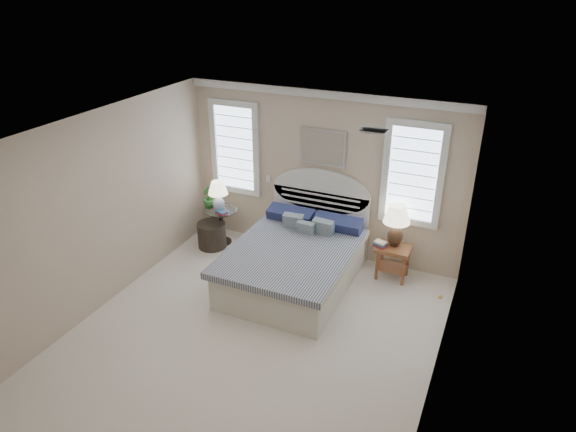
# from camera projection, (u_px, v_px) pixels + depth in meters

# --- Properties ---
(floor) EXTENTS (4.50, 5.00, 0.01)m
(floor) POSITION_uv_depth(u_px,v_px,m) (252.00, 337.00, 6.63)
(floor) COLOR silver
(floor) RESTS_ON ground
(ceiling) EXTENTS (4.50, 5.00, 0.01)m
(ceiling) POSITION_uv_depth(u_px,v_px,m) (244.00, 135.00, 5.44)
(ceiling) COLOR white
(ceiling) RESTS_ON wall_back
(wall_back) EXTENTS (4.50, 0.02, 2.70)m
(wall_back) POSITION_uv_depth(u_px,v_px,m) (323.00, 175.00, 8.09)
(wall_back) COLOR #C6AD95
(wall_back) RESTS_ON floor
(wall_left) EXTENTS (0.02, 5.00, 2.70)m
(wall_left) POSITION_uv_depth(u_px,v_px,m) (100.00, 213.00, 6.86)
(wall_left) COLOR #C6AD95
(wall_left) RESTS_ON floor
(wall_right) EXTENTS (0.02, 5.00, 2.70)m
(wall_right) POSITION_uv_depth(u_px,v_px,m) (444.00, 290.00, 5.21)
(wall_right) COLOR #C6AD95
(wall_right) RESTS_ON floor
(crown_molding) EXTENTS (4.50, 0.08, 0.12)m
(crown_molding) POSITION_uv_depth(u_px,v_px,m) (324.00, 94.00, 7.49)
(crown_molding) COLOR silver
(crown_molding) RESTS_ON wall_back
(hvac_vent) EXTENTS (0.30, 0.20, 0.02)m
(hvac_vent) POSITION_uv_depth(u_px,v_px,m) (374.00, 131.00, 5.67)
(hvac_vent) COLOR #B2B2B2
(hvac_vent) RESTS_ON ceiling
(switch_plate) EXTENTS (0.08, 0.01, 0.12)m
(switch_plate) POSITION_uv_depth(u_px,v_px,m) (268.00, 178.00, 8.51)
(switch_plate) COLOR silver
(switch_plate) RESTS_ON wall_back
(window_left) EXTENTS (0.90, 0.06, 1.60)m
(window_left) POSITION_uv_depth(u_px,v_px,m) (235.00, 148.00, 8.53)
(window_left) COLOR #C9E1FF
(window_left) RESTS_ON wall_back
(window_right) EXTENTS (0.90, 0.06, 1.60)m
(window_right) POSITION_uv_depth(u_px,v_px,m) (413.00, 174.00, 7.45)
(window_right) COLOR #C9E1FF
(window_right) RESTS_ON wall_back
(painting) EXTENTS (0.74, 0.04, 0.58)m
(painting) POSITION_uv_depth(u_px,v_px,m) (323.00, 148.00, 7.85)
(painting) COLOR silver
(painting) RESTS_ON wall_back
(closet_door) EXTENTS (0.02, 1.80, 2.40)m
(closet_door) POSITION_uv_depth(u_px,v_px,m) (456.00, 249.00, 6.27)
(closet_door) COLOR white
(closet_door) RESTS_ON floor
(bed) EXTENTS (1.72, 2.28, 1.47)m
(bed) POSITION_uv_depth(u_px,v_px,m) (296.00, 259.00, 7.65)
(bed) COLOR silver
(bed) RESTS_ON floor
(side_table_left) EXTENTS (0.56, 0.56, 0.63)m
(side_table_left) POSITION_uv_depth(u_px,v_px,m) (221.00, 222.00, 8.75)
(side_table_left) COLOR black
(side_table_left) RESTS_ON floor
(nightstand_right) EXTENTS (0.50, 0.40, 0.53)m
(nightstand_right) POSITION_uv_depth(u_px,v_px,m) (393.00, 255.00, 7.75)
(nightstand_right) COLOR brown
(nightstand_right) RESTS_ON floor
(floor_pot) EXTENTS (0.62, 0.62, 0.44)m
(floor_pot) POSITION_uv_depth(u_px,v_px,m) (212.00, 235.00, 8.69)
(floor_pot) COLOR black
(floor_pot) RESTS_ON floor
(lamp_left) EXTENTS (0.34, 0.34, 0.53)m
(lamp_left) POSITION_uv_depth(u_px,v_px,m) (218.00, 193.00, 8.46)
(lamp_left) COLOR silver
(lamp_left) RESTS_ON side_table_left
(lamp_right) EXTENTS (0.43, 0.43, 0.66)m
(lamp_right) POSITION_uv_depth(u_px,v_px,m) (396.00, 221.00, 7.58)
(lamp_right) COLOR black
(lamp_right) RESTS_ON nightstand_right
(potted_plant) EXTENTS (0.27, 0.27, 0.36)m
(potted_plant) POSITION_uv_depth(u_px,v_px,m) (208.00, 197.00, 8.64)
(potted_plant) COLOR #2C7031
(potted_plant) RESTS_ON side_table_left
(books_left) EXTENTS (0.21, 0.18, 0.05)m
(books_left) POSITION_uv_depth(u_px,v_px,m) (222.00, 212.00, 8.48)
(books_left) COLOR #A22835
(books_left) RESTS_ON side_table_left
(books_right) EXTENTS (0.22, 0.18, 0.08)m
(books_right) POSITION_uv_depth(u_px,v_px,m) (380.00, 244.00, 7.69)
(books_right) COLOR #A22835
(books_right) RESTS_ON nightstand_right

